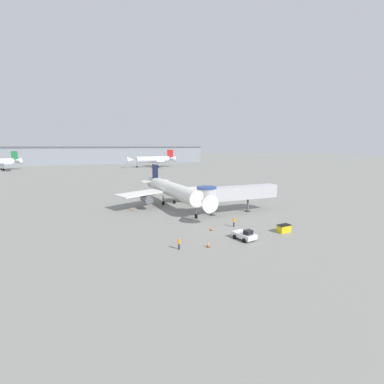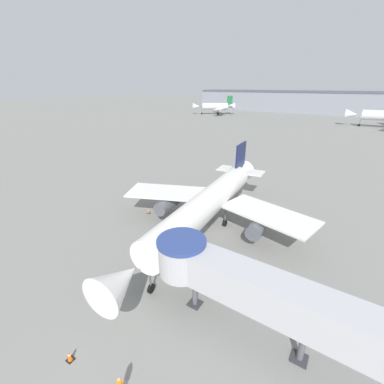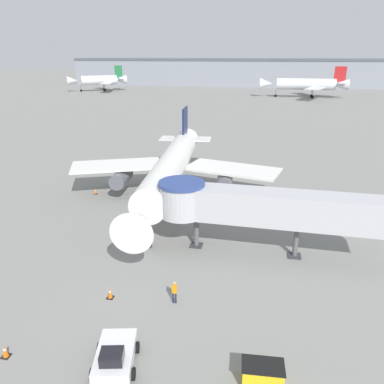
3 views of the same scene
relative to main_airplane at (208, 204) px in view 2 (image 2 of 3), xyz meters
name	(u,v)px [view 2 (image 2 of 3)]	position (x,y,z in m)	size (l,w,h in m)	color
ground_plane	(217,232)	(1.16, 0.44, -3.95)	(800.00, 800.00, 0.00)	gray
main_airplane	(208,204)	(0.00, 0.00, 0.00)	(26.42, 32.91, 9.29)	white
jet_bridge	(250,286)	(9.80, -11.32, 0.47)	(18.84, 4.09, 6.10)	#B7B7BC
traffic_cone_near_nose	(70,356)	(0.46, -20.09, -3.56)	(0.49, 0.49, 0.81)	black
traffic_cone_port_wing	(149,211)	(-9.81, -0.40, -3.59)	(0.46, 0.46, 0.75)	black
background_jet_green_tail	(216,106)	(-67.06, 128.83, 1.05)	(25.23, 27.87, 11.43)	silver
terminal_building	(327,102)	(-8.02, 175.44, 3.16)	(179.12, 23.97, 14.19)	gray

